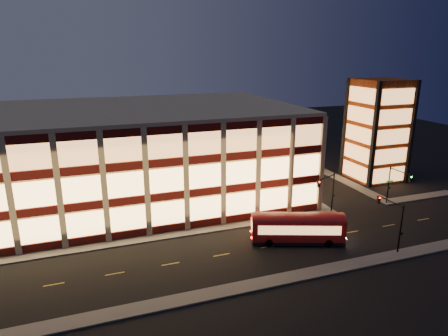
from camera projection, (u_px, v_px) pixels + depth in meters
name	position (u px, v px, depth m)	size (l,w,h in m)	color
ground	(176.00, 238.00, 50.24)	(200.00, 200.00, 0.00)	black
sidewalk_office_south	(151.00, 238.00, 50.15)	(54.00, 2.00, 0.15)	#514F4C
sidewalk_office_east	(278.00, 179.00, 73.03)	(2.00, 30.00, 0.15)	#514F4C
sidewalk_tower_south	(418.00, 197.00, 64.09)	(14.00, 2.00, 0.15)	#514F4C
sidewalk_tower_west	(329.00, 173.00, 76.59)	(2.00, 30.00, 0.15)	#514F4C
sidewalk_near	(207.00, 295.00, 38.48)	(100.00, 2.00, 0.15)	#514F4C
office_building	(131.00, 153.00, 62.52)	(50.45, 30.45, 14.50)	tan
stair_tower	(377.00, 130.00, 71.45)	(8.60, 8.60, 18.00)	#8C3814
traffic_signal_far	(328.00, 187.00, 56.50)	(3.79, 1.87, 6.00)	black
traffic_signal_right	(396.00, 181.00, 59.38)	(1.20, 4.37, 6.00)	black
traffic_signal_near	(392.00, 216.00, 46.74)	(0.32, 4.45, 6.00)	black
trolley_bus	(298.00, 226.00, 48.64)	(11.46, 6.53, 3.79)	#980908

